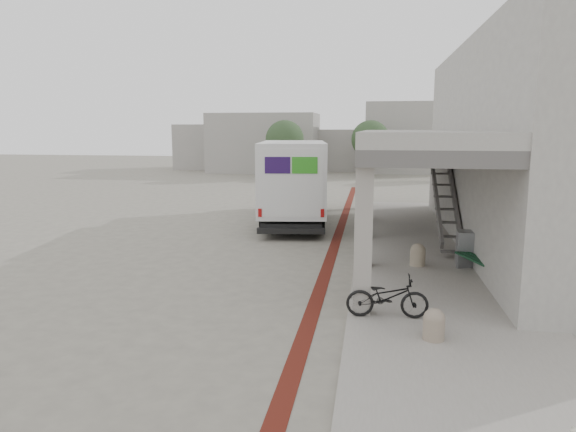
% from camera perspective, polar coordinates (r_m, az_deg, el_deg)
% --- Properties ---
extents(ground, '(120.00, 120.00, 0.00)m').
position_cam_1_polar(ground, '(15.08, 0.42, -6.08)').
color(ground, '#6C675C').
rests_on(ground, ground).
extents(bike_lane_stripe, '(0.35, 40.00, 0.01)m').
position_cam_1_polar(bike_lane_stripe, '(16.88, 4.85, -4.37)').
color(bike_lane_stripe, '#501810').
rests_on(bike_lane_stripe, ground).
extents(sidewalk, '(4.40, 28.00, 0.12)m').
position_cam_1_polar(sidewalk, '(14.99, 15.80, -6.31)').
color(sidewalk, gray).
rests_on(sidewalk, ground).
extents(transit_building, '(7.60, 17.00, 7.00)m').
position_cam_1_polar(transit_building, '(19.39, 23.19, 6.86)').
color(transit_building, gray).
rests_on(transit_building, ground).
extents(distant_backdrop, '(28.00, 10.00, 6.50)m').
position_cam_1_polar(distant_backdrop, '(50.49, 3.60, 8.10)').
color(distant_backdrop, gray).
rests_on(distant_backdrop, ground).
extents(tree_left, '(3.20, 3.20, 4.80)m').
position_cam_1_polar(tree_left, '(42.96, -0.36, 8.47)').
color(tree_left, '#38281C').
rests_on(tree_left, ground).
extents(tree_mid, '(3.20, 3.20, 4.80)m').
position_cam_1_polar(tree_mid, '(44.34, 9.14, 8.39)').
color(tree_mid, '#38281C').
rests_on(tree_mid, ground).
extents(tree_right, '(3.20, 3.20, 4.80)m').
position_cam_1_polar(tree_right, '(44.03, 19.69, 7.94)').
color(tree_right, '#38281C').
rests_on(tree_right, ground).
extents(fedex_truck, '(3.61, 8.59, 3.55)m').
position_cam_1_polar(fedex_truck, '(22.58, 0.60, 4.09)').
color(fedex_truck, black).
rests_on(fedex_truck, ground).
extents(bench, '(1.06, 1.99, 0.46)m').
position_cam_1_polar(bench, '(14.97, 20.50, -5.04)').
color(bench, slate).
rests_on(bench, sidewalk).
extents(bollard_near, '(0.41, 0.41, 0.62)m').
position_cam_1_polar(bollard_near, '(10.35, 15.92, -11.46)').
color(bollard_near, gray).
rests_on(bollard_near, sidewalk).
extents(bollard_far, '(0.44, 0.44, 0.66)m').
position_cam_1_polar(bollard_far, '(15.56, 14.23, -4.16)').
color(bollard_far, gray).
rests_on(bollard_far, sidewalk).
extents(utility_cabinet, '(0.48, 0.63, 1.01)m').
position_cam_1_polar(utility_cabinet, '(16.02, 19.04, -3.37)').
color(utility_cabinet, slate).
rests_on(utility_cabinet, sidewalk).
extents(bicycle_black, '(1.77, 0.71, 0.91)m').
position_cam_1_polar(bicycle_black, '(11.21, 10.97, -8.80)').
color(bicycle_black, black).
rests_on(bicycle_black, sidewalk).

